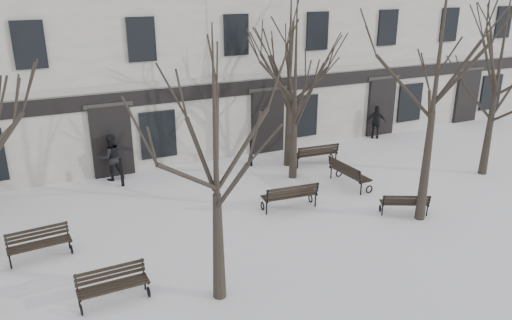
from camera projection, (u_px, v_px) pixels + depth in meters
ground at (282, 243)px, 15.18m from camera, size 100.00×100.00×0.00m
building at (158, 25)px, 24.31m from camera, size 40.40×10.20×11.40m
tree_1 at (215, 138)px, 11.22m from camera, size 4.71×4.71×6.73m
tree_2 at (440, 52)px, 14.91m from camera, size 6.19×6.19×8.85m
tree_3 at (501, 58)px, 19.09m from camera, size 5.31×5.31×7.59m
tree_5 at (296, 64)px, 18.76m from camera, size 5.12×5.12×7.32m
tree_6 at (290, 50)px, 20.00m from camera, size 5.52×5.52×7.89m
bench_0 at (113, 284)px, 12.32m from camera, size 1.74×0.66×0.87m
bench_1 at (290, 195)px, 17.28m from camera, size 2.01×0.90×0.98m
bench_2 at (405, 203)px, 16.91m from camera, size 1.65×1.23×0.80m
bench_3 at (39, 243)px, 14.27m from camera, size 1.76×0.75×0.86m
bench_4 at (316, 153)px, 21.48m from camera, size 1.99×0.87×0.97m
bench_5 at (349, 173)px, 19.26m from camera, size 0.80×2.01×1.00m
bollard_a at (122, 171)px, 19.22m from camera, size 0.15×0.15×1.16m
bollard_b at (251, 152)px, 21.33m from camera, size 0.15×0.15×1.18m
pedestrian_b at (114, 179)px, 20.08m from camera, size 0.99×0.81×1.88m
pedestrian_c at (375, 138)px, 25.32m from camera, size 1.03×0.93×1.68m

